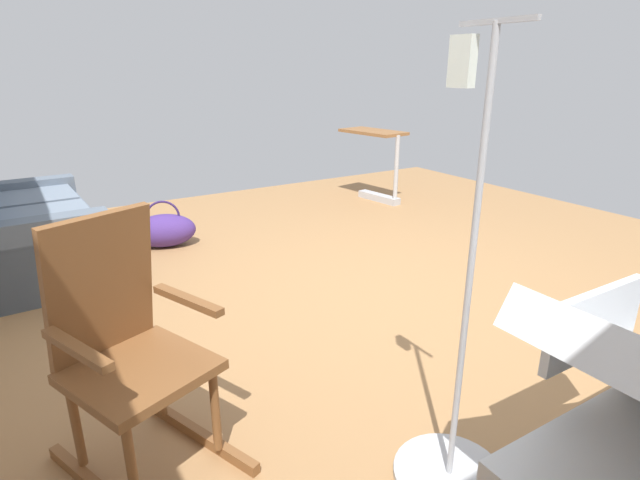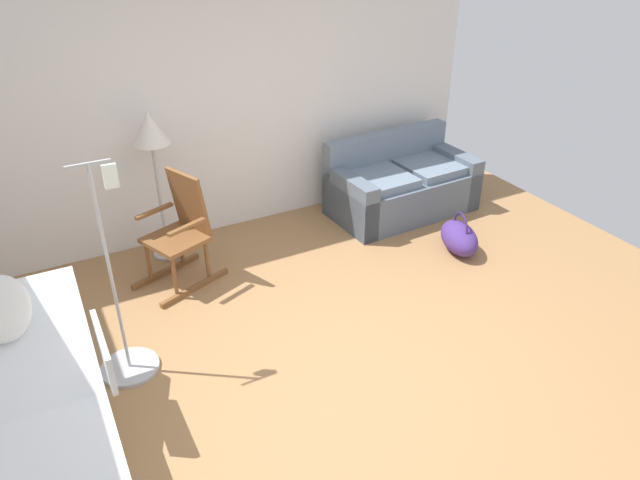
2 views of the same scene
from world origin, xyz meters
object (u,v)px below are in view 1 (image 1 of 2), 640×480
couch (31,233)px  rocking_chair (128,353)px  overbed_table (377,157)px  duffel_bag (164,230)px  iv_pole (452,425)px

couch → rocking_chair: 2.60m
couch → overbed_table: couch is taller
couch → duffel_bag: bearing=-90.1°
rocking_chair → overbed_table: bearing=-50.3°
rocking_chair → couch: bearing=4.8°
iv_pole → duffel_bag: bearing=3.3°
couch → iv_pole: iv_pole is taller
couch → overbed_table: size_ratio=1.88×
overbed_table → iv_pole: size_ratio=0.51×
overbed_table → iv_pole: 4.43m
duffel_bag → iv_pole: iv_pole is taller
duffel_bag → iv_pole: size_ratio=0.37×
couch → rocking_chair: bearing=-175.2°
couch → duffel_bag: couch is taller
duffel_bag → couch: bearing=89.9°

